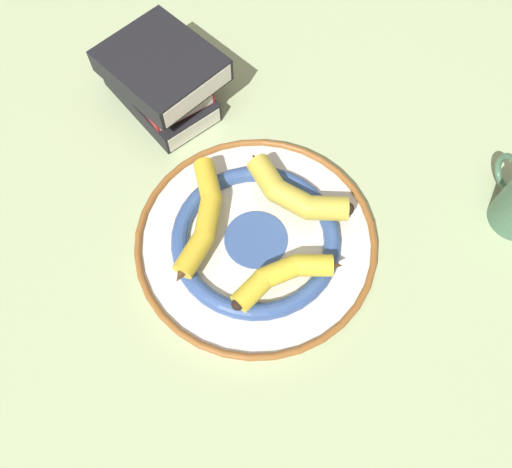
{
  "coord_description": "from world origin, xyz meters",
  "views": [
    {
      "loc": [
        -0.31,
        -0.11,
        0.72
      ],
      "look_at": [
        -0.01,
        0.04,
        0.03
      ],
      "focal_mm": 35.0,
      "sensor_mm": 36.0,
      "label": 1
    }
  ],
  "objects_px": {
    "decorative_bowl": "(256,240)",
    "banana_a": "(203,218)",
    "banana_b": "(293,193)",
    "book_stack": "(161,79)",
    "banana_c": "(284,275)"
  },
  "relations": [
    {
      "from": "banana_b",
      "to": "banana_c",
      "type": "distance_m",
      "value": 0.13
    },
    {
      "from": "decorative_bowl",
      "to": "banana_b",
      "type": "xyz_separation_m",
      "value": [
        0.08,
        -0.02,
        0.04
      ]
    },
    {
      "from": "banana_b",
      "to": "book_stack",
      "type": "xyz_separation_m",
      "value": [
        0.11,
        0.3,
        0.01
      ]
    },
    {
      "from": "decorative_bowl",
      "to": "banana_b",
      "type": "bearing_deg",
      "value": -17.11
    },
    {
      "from": "banana_b",
      "to": "book_stack",
      "type": "relative_size",
      "value": 0.8
    },
    {
      "from": "decorative_bowl",
      "to": "banana_a",
      "type": "distance_m",
      "value": 0.09
    },
    {
      "from": "banana_b",
      "to": "banana_a",
      "type": "bearing_deg",
      "value": -130.92
    },
    {
      "from": "decorative_bowl",
      "to": "banana_a",
      "type": "relative_size",
      "value": 1.84
    },
    {
      "from": "book_stack",
      "to": "banana_b",
      "type": "bearing_deg",
      "value": 7.56
    },
    {
      "from": "decorative_bowl",
      "to": "book_stack",
      "type": "xyz_separation_m",
      "value": [
        0.19,
        0.27,
        0.04
      ]
    },
    {
      "from": "banana_a",
      "to": "book_stack",
      "type": "bearing_deg",
      "value": 24.29
    },
    {
      "from": "banana_a",
      "to": "banana_b",
      "type": "bearing_deg",
      "value": -65.99
    },
    {
      "from": "banana_a",
      "to": "banana_b",
      "type": "relative_size",
      "value": 1.06
    },
    {
      "from": "banana_c",
      "to": "book_stack",
      "type": "height_order",
      "value": "book_stack"
    },
    {
      "from": "decorative_bowl",
      "to": "banana_a",
      "type": "xyz_separation_m",
      "value": [
        -0.02,
        0.08,
        0.03
      ]
    }
  ]
}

